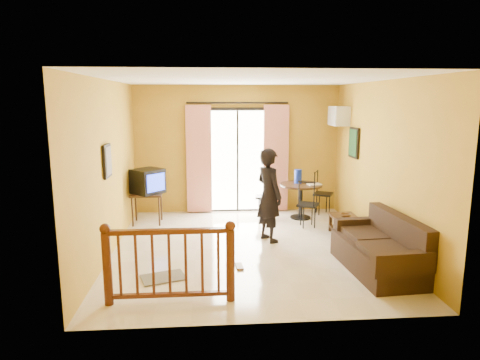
{
  "coord_description": "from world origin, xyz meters",
  "views": [
    {
      "loc": [
        -0.67,
        -6.91,
        2.49
      ],
      "look_at": [
        -0.12,
        0.2,
        1.14
      ],
      "focal_mm": 32.0,
      "sensor_mm": 36.0,
      "label": 1
    }
  ],
  "objects": [
    {
      "name": "ground",
      "position": [
        0.0,
        0.0,
        0.0
      ],
      "size": [
        5.0,
        5.0,
        0.0
      ],
      "primitive_type": "plane",
      "color": "beige",
      "rests_on": "ground"
    },
    {
      "name": "air_conditioner",
      "position": [
        2.09,
        1.95,
        2.15
      ],
      "size": [
        0.31,
        0.6,
        0.4
      ],
      "color": "silver",
      "rests_on": "room_shell"
    },
    {
      "name": "sandals",
      "position": [
        -0.28,
        -0.84,
        0.01
      ],
      "size": [
        0.26,
        0.26,
        0.03
      ],
      "color": "#54391D",
      "rests_on": "ground"
    },
    {
      "name": "doormat",
      "position": [
        -1.31,
        -1.15,
        0.01
      ],
      "size": [
        0.69,
        0.57,
        0.02
      ],
      "primitive_type": "cube",
      "rotation": [
        0.0,
        0.0,
        0.32
      ],
      "color": "#5D584A",
      "rests_on": "ground"
    },
    {
      "name": "dining_chairs",
      "position": [
        1.24,
        1.71,
        0.0
      ],
      "size": [
        1.81,
        1.47,
        0.95
      ],
      "color": "black",
      "rests_on": "ground"
    },
    {
      "name": "bowl",
      "position": [
        1.85,
        0.49,
        0.4
      ],
      "size": [
        0.21,
        0.21,
        0.06
      ],
      "primitive_type": "imported",
      "rotation": [
        0.0,
        0.0,
        -0.11
      ],
      "color": "#54391D",
      "rests_on": "coffee_table"
    },
    {
      "name": "stair_balustrade",
      "position": [
        -1.15,
        -1.9,
        0.56
      ],
      "size": [
        1.63,
        0.13,
        1.04
      ],
      "color": "#471E0F",
      "rests_on": "ground"
    },
    {
      "name": "tv_table",
      "position": [
        -1.9,
        1.64,
        0.55
      ],
      "size": [
        0.63,
        0.52,
        0.63
      ],
      "color": "black",
      "rests_on": "ground"
    },
    {
      "name": "balcony_door",
      "position": [
        0.0,
        2.43,
        1.19
      ],
      "size": [
        2.25,
        0.14,
        2.46
      ],
      "color": "black",
      "rests_on": "ground"
    },
    {
      "name": "water_jug",
      "position": [
        1.25,
        1.89,
        0.89
      ],
      "size": [
        0.16,
        0.16,
        0.29
      ],
      "primitive_type": "cylinder",
      "color": "#142BBC",
      "rests_on": "dining_table"
    },
    {
      "name": "botanical_print",
      "position": [
        2.22,
        1.3,
        1.65
      ],
      "size": [
        0.05,
        0.5,
        0.6
      ],
      "color": "black",
      "rests_on": "room_shell"
    },
    {
      "name": "room_shell",
      "position": [
        0.0,
        0.0,
        1.7
      ],
      "size": [
        5.0,
        5.0,
        5.0
      ],
      "color": "white",
      "rests_on": "ground"
    },
    {
      "name": "standing_person",
      "position": [
        0.41,
        0.38,
        0.83
      ],
      "size": [
        0.63,
        0.72,
        1.66
      ],
      "primitive_type": "imported",
      "rotation": [
        0.0,
        0.0,
        2.06
      ],
      "color": "black",
      "rests_on": "ground"
    },
    {
      "name": "coffee_table",
      "position": [
        1.85,
        0.46,
        0.25
      ],
      "size": [
        0.46,
        0.83,
        0.37
      ],
      "color": "black",
      "rests_on": "ground"
    },
    {
      "name": "picture_left",
      "position": [
        -2.22,
        -0.2,
        1.55
      ],
      "size": [
        0.05,
        0.42,
        0.52
      ],
      "color": "black",
      "rests_on": "room_shell"
    },
    {
      "name": "serving_tray",
      "position": [
        1.55,
        1.68,
        0.75
      ],
      "size": [
        0.31,
        0.24,
        0.02
      ],
      "primitive_type": "cube",
      "rotation": [
        0.0,
        0.0,
        0.21
      ],
      "color": "beige",
      "rests_on": "dining_table"
    },
    {
      "name": "sofa",
      "position": [
        1.85,
        -1.13,
        0.31
      ],
      "size": [
        0.94,
        1.82,
        0.84
      ],
      "rotation": [
        0.0,
        0.0,
        0.08
      ],
      "color": "black",
      "rests_on": "ground"
    },
    {
      "name": "dining_table",
      "position": [
        1.29,
        1.78,
        0.58
      ],
      "size": [
        0.89,
        0.89,
        0.74
      ],
      "color": "black",
      "rests_on": "ground"
    },
    {
      "name": "television",
      "position": [
        -1.87,
        1.64,
        0.88
      ],
      "size": [
        0.73,
        0.74,
        0.49
      ],
      "rotation": [
        0.0,
        0.0,
        0.82
      ],
      "color": "black",
      "rests_on": "tv_table"
    }
  ]
}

